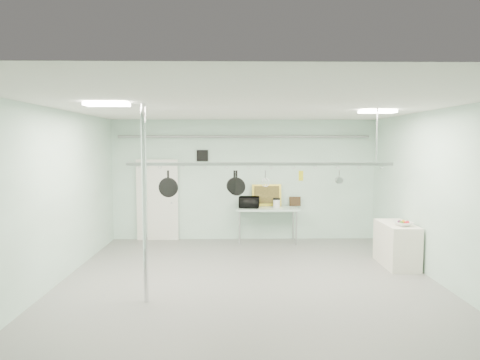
{
  "coord_description": "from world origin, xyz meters",
  "views": [
    {
      "loc": [
        -0.29,
        -7.38,
        2.56
      ],
      "look_at": [
        -0.15,
        1.0,
        1.85
      ],
      "focal_mm": 32.0,
      "sensor_mm": 36.0,
      "label": 1
    }
  ],
  "objects_px": {
    "microwave": "(249,202)",
    "fruit_bowl": "(403,224)",
    "pot_rack": "(260,162)",
    "coffee_canister": "(277,204)",
    "side_cabinet": "(397,245)",
    "skillet_left": "(168,184)",
    "prep_table": "(267,211)",
    "skillet_mid": "(234,182)",
    "skillet_right": "(236,183)",
    "chrome_pole": "(145,204)"
  },
  "relations": [
    {
      "from": "skillet_right",
      "to": "fruit_bowl",
      "type": "bearing_deg",
      "value": 29.49
    },
    {
      "from": "fruit_bowl",
      "to": "skillet_mid",
      "type": "distance_m",
      "value": 3.66
    },
    {
      "from": "side_cabinet",
      "to": "skillet_left",
      "type": "bearing_deg",
      "value": -166.57
    },
    {
      "from": "microwave",
      "to": "chrome_pole",
      "type": "bearing_deg",
      "value": 72.32
    },
    {
      "from": "pot_rack",
      "to": "coffee_canister",
      "type": "bearing_deg",
      "value": 79.04
    },
    {
      "from": "microwave",
      "to": "fruit_bowl",
      "type": "height_order",
      "value": "microwave"
    },
    {
      "from": "chrome_pole",
      "to": "fruit_bowl",
      "type": "bearing_deg",
      "value": 19.49
    },
    {
      "from": "pot_rack",
      "to": "skillet_right",
      "type": "distance_m",
      "value": 0.56
    },
    {
      "from": "chrome_pole",
      "to": "skillet_right",
      "type": "xyz_separation_m",
      "value": [
        1.47,
        0.9,
        0.26
      ]
    },
    {
      "from": "side_cabinet",
      "to": "skillet_mid",
      "type": "relative_size",
      "value": 2.96
    },
    {
      "from": "pot_rack",
      "to": "coffee_canister",
      "type": "relative_size",
      "value": 22.81
    },
    {
      "from": "side_cabinet",
      "to": "skillet_left",
      "type": "relative_size",
      "value": 2.46
    },
    {
      "from": "prep_table",
      "to": "skillet_right",
      "type": "bearing_deg",
      "value": -104.07
    },
    {
      "from": "fruit_bowl",
      "to": "skillet_mid",
      "type": "relative_size",
      "value": 0.87
    },
    {
      "from": "skillet_left",
      "to": "skillet_mid",
      "type": "height_order",
      "value": "same"
    },
    {
      "from": "prep_table",
      "to": "fruit_bowl",
      "type": "distance_m",
      "value": 3.57
    },
    {
      "from": "side_cabinet",
      "to": "skillet_left",
      "type": "xyz_separation_m",
      "value": [
        -4.61,
        -1.1,
        1.39
      ]
    },
    {
      "from": "fruit_bowl",
      "to": "skillet_left",
      "type": "bearing_deg",
      "value": -169.91
    },
    {
      "from": "chrome_pole",
      "to": "skillet_mid",
      "type": "bearing_deg",
      "value": 32.1
    },
    {
      "from": "chrome_pole",
      "to": "coffee_canister",
      "type": "distance_m",
      "value": 4.97
    },
    {
      "from": "pot_rack",
      "to": "skillet_mid",
      "type": "bearing_deg",
      "value": 180.0
    },
    {
      "from": "prep_table",
      "to": "coffee_canister",
      "type": "relative_size",
      "value": 7.6
    },
    {
      "from": "chrome_pole",
      "to": "skillet_left",
      "type": "height_order",
      "value": "chrome_pole"
    },
    {
      "from": "skillet_right",
      "to": "skillet_left",
      "type": "bearing_deg",
      "value": -164.13
    },
    {
      "from": "coffee_canister",
      "to": "skillet_mid",
      "type": "height_order",
      "value": "skillet_mid"
    },
    {
      "from": "prep_table",
      "to": "chrome_pole",
      "type": "bearing_deg",
      "value": -118.71
    },
    {
      "from": "prep_table",
      "to": "skillet_left",
      "type": "height_order",
      "value": "skillet_left"
    },
    {
      "from": "skillet_mid",
      "to": "skillet_right",
      "type": "bearing_deg",
      "value": -16.05
    },
    {
      "from": "pot_rack",
      "to": "skillet_left",
      "type": "distance_m",
      "value": 1.7
    },
    {
      "from": "microwave",
      "to": "skillet_left",
      "type": "bearing_deg",
      "value": 70.21
    },
    {
      "from": "fruit_bowl",
      "to": "skillet_left",
      "type": "height_order",
      "value": "skillet_left"
    },
    {
      "from": "pot_rack",
      "to": "coffee_canister",
      "type": "distance_m",
      "value": 3.6
    },
    {
      "from": "fruit_bowl",
      "to": "skillet_left",
      "type": "distance_m",
      "value": 4.79
    },
    {
      "from": "skillet_right",
      "to": "microwave",
      "type": "bearing_deg",
      "value": 99.75
    },
    {
      "from": "skillet_right",
      "to": "chrome_pole",
      "type": "bearing_deg",
      "value": -132.71
    },
    {
      "from": "fruit_bowl",
      "to": "coffee_canister",
      "type": "bearing_deg",
      "value": 132.88
    },
    {
      "from": "prep_table",
      "to": "side_cabinet",
      "type": "height_order",
      "value": "prep_table"
    },
    {
      "from": "chrome_pole",
      "to": "skillet_right",
      "type": "height_order",
      "value": "chrome_pole"
    },
    {
      "from": "prep_table",
      "to": "skillet_right",
      "type": "xyz_separation_m",
      "value": [
        -0.83,
        -3.3,
        1.03
      ]
    },
    {
      "from": "prep_table",
      "to": "pot_rack",
      "type": "xyz_separation_m",
      "value": [
        -0.4,
        -3.3,
        1.4
      ]
    },
    {
      "from": "side_cabinet",
      "to": "coffee_canister",
      "type": "bearing_deg",
      "value": 135.98
    },
    {
      "from": "fruit_bowl",
      "to": "skillet_mid",
      "type": "xyz_separation_m",
      "value": [
        -3.44,
        -0.82,
        0.94
      ]
    },
    {
      "from": "chrome_pole",
      "to": "prep_table",
      "type": "relative_size",
      "value": 2.0
    },
    {
      "from": "side_cabinet",
      "to": "pot_rack",
      "type": "xyz_separation_m",
      "value": [
        -2.95,
        -1.1,
        1.78
      ]
    },
    {
      "from": "microwave",
      "to": "coffee_canister",
      "type": "bearing_deg",
      "value": -173.24
    },
    {
      "from": "microwave",
      "to": "skillet_right",
      "type": "distance_m",
      "value": 3.43
    },
    {
      "from": "coffee_canister",
      "to": "skillet_mid",
      "type": "distance_m",
      "value": 3.62
    },
    {
      "from": "side_cabinet",
      "to": "microwave",
      "type": "distance_m",
      "value": 3.79
    },
    {
      "from": "prep_table",
      "to": "skillet_mid",
      "type": "bearing_deg",
      "value": -104.69
    },
    {
      "from": "chrome_pole",
      "to": "coffee_canister",
      "type": "relative_size",
      "value": 15.2
    }
  ]
}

